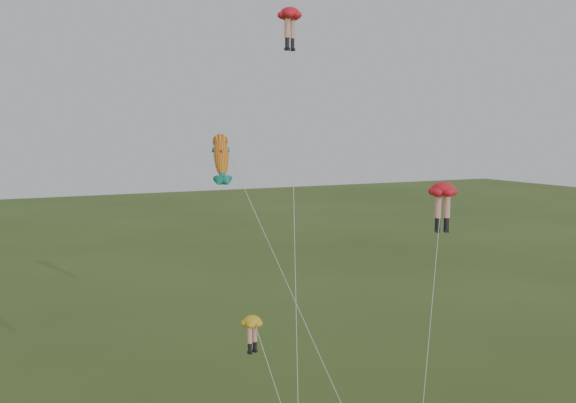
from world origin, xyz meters
name	(u,v)px	position (x,y,z in m)	size (l,w,h in m)	color
legs_kite_red_high	(290,22)	(3.12, 11.10, 23.55)	(6.85, 13.76, 24.50)	red
legs_kite_red_mid	(442,196)	(7.58, 2.13, 13.68)	(5.72, 5.27, 14.44)	red
legs_kite_yellow	(255,333)	(-3.95, 0.18, 8.53)	(3.10, 2.52, 9.29)	gold
fish_kite	(222,156)	(-2.29, 8.45, 15.70)	(4.87, 12.16, 17.20)	gold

